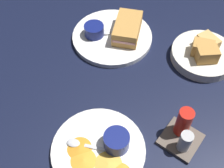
# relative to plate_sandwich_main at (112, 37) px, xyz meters

# --- Properties ---
(ground_plane) EXTENTS (1.10, 1.10, 0.03)m
(ground_plane) POSITION_rel_plate_sandwich_main_xyz_m (0.09, 0.10, -0.02)
(ground_plane) COLOR black
(plate_sandwich_main) EXTENTS (0.25, 0.25, 0.02)m
(plate_sandwich_main) POSITION_rel_plate_sandwich_main_xyz_m (0.00, 0.00, 0.00)
(plate_sandwich_main) COLOR white
(plate_sandwich_main) RESTS_ON ground_plane
(sandwich_half_near) EXTENTS (0.15, 0.12, 0.05)m
(sandwich_half_near) POSITION_rel_plate_sandwich_main_xyz_m (-0.03, 0.04, 0.03)
(sandwich_half_near) COLOR #C68C42
(sandwich_half_near) RESTS_ON plate_sandwich_main
(ramekin_dark_sauce) EXTENTS (0.06, 0.06, 0.04)m
(ramekin_dark_sauce) POSITION_rel_plate_sandwich_main_xyz_m (0.03, -0.05, 0.03)
(ramekin_dark_sauce) COLOR navy
(ramekin_dark_sauce) RESTS_ON plate_sandwich_main
(spoon_by_dark_ramekin) EXTENTS (0.08, 0.08, 0.01)m
(spoon_by_dark_ramekin) POSITION_rel_plate_sandwich_main_xyz_m (-0.00, -0.01, 0.01)
(spoon_by_dark_ramekin) COLOR silver
(spoon_by_dark_ramekin) RESTS_ON plate_sandwich_main
(plate_chips_companion) EXTENTS (0.23, 0.23, 0.02)m
(plate_chips_companion) POSITION_rel_plate_sandwich_main_xyz_m (0.33, 0.21, 0.00)
(plate_chips_companion) COLOR white
(plate_chips_companion) RESTS_ON ground_plane
(ramekin_light_gravy) EXTENTS (0.06, 0.06, 0.04)m
(ramekin_light_gravy) POSITION_rel_plate_sandwich_main_xyz_m (0.30, 0.24, 0.03)
(ramekin_light_gravy) COLOR navy
(ramekin_light_gravy) RESTS_ON plate_chips_companion
(spoon_by_gravy_ramekin) EXTENTS (0.05, 0.10, 0.01)m
(spoon_by_gravy_ramekin) POSITION_rel_plate_sandwich_main_xyz_m (0.35, 0.16, 0.01)
(spoon_by_gravy_ramekin) COLOR silver
(spoon_by_gravy_ramekin) RESTS_ON plate_chips_companion
(plantain_chip_scatter) EXTENTS (0.12, 0.17, 0.01)m
(plantain_chip_scatter) POSITION_rel_plate_sandwich_main_xyz_m (0.36, 0.22, 0.01)
(plantain_chip_scatter) COLOR gold
(plantain_chip_scatter) RESTS_ON plate_chips_companion
(bread_basket_rear) EXTENTS (0.19, 0.19, 0.07)m
(bread_basket_rear) POSITION_rel_plate_sandwich_main_xyz_m (-0.09, 0.27, 0.01)
(bread_basket_rear) COLOR silver
(bread_basket_rear) RESTS_ON ground_plane
(condiment_caddy) EXTENTS (0.09, 0.09, 0.10)m
(condiment_caddy) POSITION_rel_plate_sandwich_main_xyz_m (0.18, 0.35, 0.03)
(condiment_caddy) COLOR brown
(condiment_caddy) RESTS_ON ground_plane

